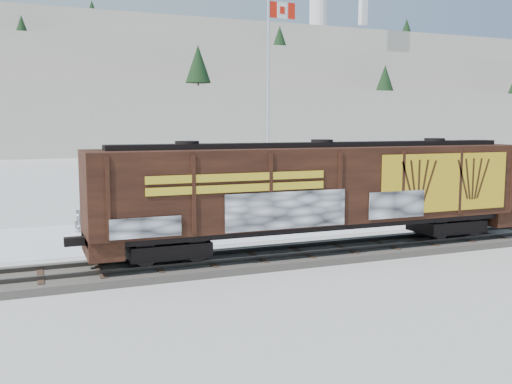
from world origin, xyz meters
name	(u,v)px	position (x,y,z in m)	size (l,w,h in m)	color
ground	(299,258)	(0.00, 0.00, 0.00)	(500.00, 500.00, 0.00)	white
rail_track	(299,254)	(0.00, 0.00, 0.15)	(50.00, 3.40, 0.43)	#59544C
parking_strip	(237,227)	(0.00, 7.50, 0.01)	(40.00, 8.00, 0.03)	white
hillside	(65,90)	(-0.05, 139.79, 14.37)	(360.00, 110.00, 93.00)	white
hopper_railcar	(321,188)	(0.99, -0.01, 2.85)	(18.94, 3.06, 4.32)	black
flagpole	(270,131)	(4.28, 13.05, 5.06)	(2.30, 0.90, 13.32)	silver
car_silver	(125,216)	(-5.75, 8.31, 0.86)	(1.96, 4.87, 1.66)	silver
car_white	(238,215)	(0.02, 7.32, 0.70)	(1.43, 4.09, 1.35)	silver
car_dark	(389,205)	(9.17, 6.82, 0.79)	(2.12, 5.21, 1.51)	#202328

